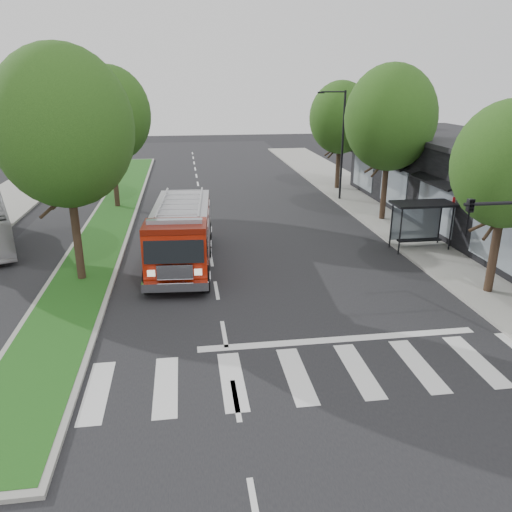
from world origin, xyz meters
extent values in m
plane|color=black|center=(0.00, 0.00, 0.00)|extent=(140.00, 140.00, 0.00)
cube|color=gray|center=(12.50, 10.00, 0.07)|extent=(5.00, 80.00, 0.15)
cube|color=gray|center=(-6.00, 18.00, 0.07)|extent=(3.00, 50.00, 0.14)
cube|color=#143E11|center=(-6.00, 18.00, 0.14)|extent=(2.60, 49.50, 0.02)
cube|color=black|center=(17.00, 10.00, 2.50)|extent=(8.00, 30.00, 5.00)
cylinder|color=black|center=(9.80, 7.40, 1.25)|extent=(0.08, 0.08, 2.50)
cylinder|color=black|center=(12.60, 7.40, 1.25)|extent=(0.08, 0.08, 2.50)
cylinder|color=black|center=(9.80, 8.60, 1.25)|extent=(0.08, 0.08, 2.50)
cylinder|color=black|center=(12.60, 8.60, 1.25)|extent=(0.08, 0.08, 2.50)
cube|color=black|center=(11.20, 8.00, 2.55)|extent=(3.20, 1.60, 0.12)
cube|color=#8C99A5|center=(11.20, 8.70, 1.30)|extent=(2.80, 0.04, 1.80)
cube|color=black|center=(11.20, 8.00, 0.55)|extent=(2.40, 0.40, 0.08)
cylinder|color=black|center=(11.50, 2.00, 1.87)|extent=(0.36, 0.36, 3.74)
ellipsoid|color=black|center=(11.50, 2.00, 5.53)|extent=(4.40, 4.40, 5.06)
cylinder|color=black|center=(11.50, 14.00, 2.20)|extent=(0.36, 0.36, 4.40)
ellipsoid|color=black|center=(11.50, 14.00, 6.50)|extent=(5.60, 5.60, 6.44)
cylinder|color=black|center=(11.50, 24.00, 1.98)|extent=(0.36, 0.36, 3.96)
ellipsoid|color=black|center=(11.50, 24.00, 5.85)|extent=(5.00, 5.00, 5.75)
cylinder|color=black|center=(-6.00, 6.00, 2.31)|extent=(0.36, 0.36, 4.62)
ellipsoid|color=black|center=(-6.00, 6.00, 6.83)|extent=(5.80, 5.80, 6.67)
cylinder|color=black|center=(-6.00, 20.00, 2.20)|extent=(0.36, 0.36, 4.40)
ellipsoid|color=black|center=(-6.00, 20.00, 6.50)|extent=(5.60, 5.60, 6.44)
imported|color=black|center=(6.70, -3.50, 5.00)|extent=(0.18, 0.22, 1.10)
cylinder|color=black|center=(10.50, 20.00, 4.00)|extent=(0.16, 0.16, 8.00)
cylinder|color=black|center=(9.60, 20.00, 7.90)|extent=(1.80, 0.10, 0.10)
cube|color=black|center=(8.70, 20.00, 7.85)|extent=(0.45, 0.20, 0.12)
cube|color=#631005|center=(-1.43, 7.70, 0.53)|extent=(3.25, 9.06, 0.27)
cube|color=#991908|center=(-1.37, 8.54, 1.64)|extent=(3.11, 6.95, 2.12)
cube|color=#991908|center=(-1.65, 4.42, 1.64)|extent=(2.77, 2.08, 2.23)
cube|color=#B2B2B7|center=(-1.37, 8.54, 2.76)|extent=(3.11, 6.95, 0.13)
cylinder|color=#B2B2B7|center=(-2.32, 8.61, 2.97)|extent=(0.54, 6.35, 0.11)
cylinder|color=#B2B2B7|center=(-0.42, 8.48, 2.97)|extent=(0.54, 6.35, 0.11)
cube|color=silver|center=(-1.74, 3.20, 0.64)|extent=(2.78, 0.56, 0.37)
cube|color=#8C99A5|center=(-1.65, 4.42, 3.07)|extent=(2.35, 0.53, 0.19)
cylinder|color=black|center=(-2.89, 4.18, 0.58)|extent=(0.45, 1.19, 1.17)
cylinder|color=black|center=(-0.46, 4.02, 0.58)|extent=(0.45, 1.19, 1.17)
cylinder|color=black|center=(-2.59, 8.62, 0.58)|extent=(0.45, 1.19, 1.17)
cylinder|color=black|center=(-0.16, 8.46, 0.58)|extent=(0.45, 1.19, 1.17)
cylinder|color=black|center=(-2.42, 11.16, 0.58)|extent=(0.45, 1.19, 1.17)
cylinder|color=black|center=(0.02, 11.00, 0.58)|extent=(0.45, 1.19, 1.17)
camera|label=1|loc=(-1.16, -16.05, 8.65)|focal=35.00mm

